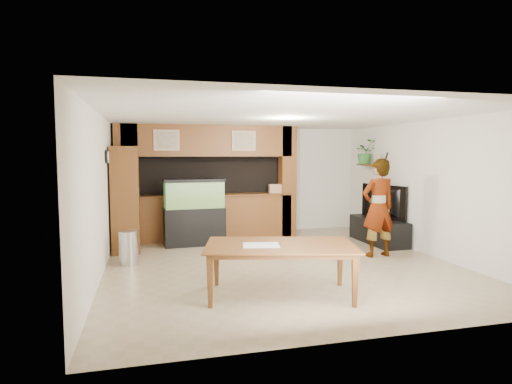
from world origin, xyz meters
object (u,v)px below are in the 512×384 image
object	(u,v)px
television	(379,202)
dining_table	(280,271)
aquarium	(194,213)
person	(378,208)
pantry_cabinet	(126,199)

from	to	relation	value
television	dining_table	world-z (taller)	television
aquarium	dining_table	world-z (taller)	aquarium
aquarium	television	bearing A→B (deg)	-14.66
person	dining_table	xyz separation A→B (m)	(-2.50, -1.78, -0.57)
television	person	bearing A→B (deg)	135.06
aquarium	person	world-z (taller)	person
pantry_cabinet	television	bearing A→B (deg)	-5.82
television	person	xyz separation A→B (m)	(-0.68, -1.13, 0.02)
pantry_cabinet	television	distance (m)	5.38
aquarium	television	xyz separation A→B (m)	(3.96, -0.77, 0.21)
pantry_cabinet	television	world-z (taller)	pantry_cabinet
television	pantry_cabinet	bearing A→B (deg)	70.23
aquarium	dining_table	bearing A→B (deg)	-81.63
aquarium	dining_table	xyz separation A→B (m)	(0.78, -3.67, -0.34)
pantry_cabinet	person	xyz separation A→B (m)	(4.67, -1.67, -0.12)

